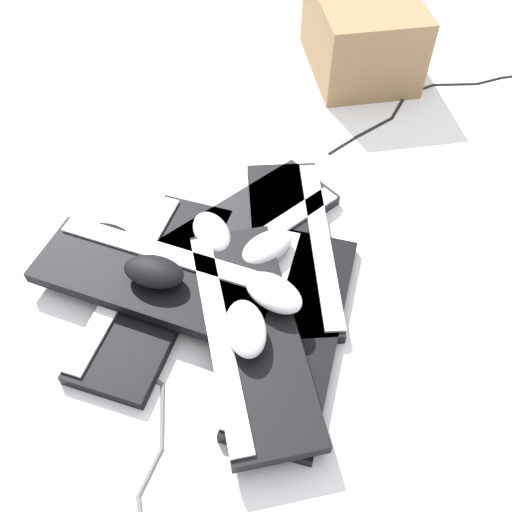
{
  "coord_description": "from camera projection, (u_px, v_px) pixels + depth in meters",
  "views": [
    {
      "loc": [
        -0.36,
        -0.52,
        0.88
      ],
      "look_at": [
        0.06,
        0.01,
        0.03
      ],
      "focal_mm": 40.0,
      "sensor_mm": 36.0,
      "label": 1
    }
  ],
  "objects": [
    {
      "name": "cable_0",
      "position": [
        453.0,
        90.0,
        1.45
      ],
      "size": [
        0.81,
        0.14,
        0.01
      ],
      "color": "black",
      "rests_on": "ground"
    },
    {
      "name": "keyboard_4",
      "position": [
        250.0,
        333.0,
        0.96
      ],
      "size": [
        0.33,
        0.46,
        0.03
      ],
      "color": "black",
      "rests_on": "keyboard_3"
    },
    {
      "name": "keyboard_0",
      "position": [
        293.0,
        245.0,
        1.12
      ],
      "size": [
        0.38,
        0.45,
        0.03
      ],
      "color": "black",
      "rests_on": "ground"
    },
    {
      "name": "keyboard_5",
      "position": [
        153.0,
        279.0,
        1.03
      ],
      "size": [
        0.35,
        0.45,
        0.03
      ],
      "color": "black",
      "rests_on": "keyboard_2"
    },
    {
      "name": "mouse_2",
      "position": [
        154.0,
        271.0,
        1.0
      ],
      "size": [
        0.12,
        0.13,
        0.04
      ],
      "primitive_type": "ellipsoid",
      "rotation": [
        0.0,
        0.0,
        2.18
      ],
      "color": "black",
      "rests_on": "keyboard_5"
    },
    {
      "name": "keyboard_2",
      "position": [
        154.0,
        288.0,
        1.06
      ],
      "size": [
        0.45,
        0.37,
        0.03
      ],
      "color": "black",
      "rests_on": "ground"
    },
    {
      "name": "mouse_5",
      "position": [
        212.0,
        233.0,
        1.09
      ],
      "size": [
        0.09,
        0.12,
        0.04
      ],
      "primitive_type": "ellipsoid",
      "rotation": [
        0.0,
        0.0,
        1.32
      ],
      "color": "#B7B7BC",
      "rests_on": "keyboard_1"
    },
    {
      "name": "mouse_1",
      "position": [
        103.0,
        237.0,
        1.13
      ],
      "size": [
        0.12,
        0.13,
        0.04
      ],
      "primitive_type": "ellipsoid",
      "rotation": [
        0.0,
        0.0,
        2.31
      ],
      "color": "black",
      "rests_on": "ground"
    },
    {
      "name": "keyboard_1",
      "position": [
        237.0,
        232.0,
        1.14
      ],
      "size": [
        0.44,
        0.16,
        0.03
      ],
      "color": "black",
      "rests_on": "ground"
    },
    {
      "name": "cardboard_box",
      "position": [
        362.0,
        33.0,
        1.44
      ],
      "size": [
        0.37,
        0.39,
        0.2
      ],
      "primitive_type": "cube",
      "rotation": [
        0.0,
        0.0,
        4.2
      ],
      "color": "olive",
      "rests_on": "ground"
    },
    {
      "name": "mouse_3",
      "position": [
        268.0,
        249.0,
        1.07
      ],
      "size": [
        0.11,
        0.07,
        0.04
      ],
      "primitive_type": "ellipsoid",
      "rotation": [
        0.0,
        0.0,
        0.01
      ],
      "color": "#B7B7BC",
      "rests_on": "keyboard_0"
    },
    {
      "name": "mouse_4",
      "position": [
        274.0,
        293.0,
        0.97
      ],
      "size": [
        0.09,
        0.12,
        0.04
      ],
      "primitive_type": "ellipsoid",
      "rotation": [
        0.0,
        0.0,
        4.95
      ],
      "color": "silver",
      "rests_on": "keyboard_4"
    },
    {
      "name": "keyboard_3",
      "position": [
        294.0,
        331.0,
        1.0
      ],
      "size": [
        0.44,
        0.38,
        0.03
      ],
      "color": "black",
      "rests_on": "ground"
    },
    {
      "name": "cable_1",
      "position": [
        164.0,
        496.0,
        0.84
      ],
      "size": [
        0.18,
        0.49,
        0.01
      ],
      "color": "#59595B",
      "rests_on": "ground"
    },
    {
      "name": "mouse_0",
      "position": [
        246.0,
        328.0,
        0.93
      ],
      "size": [
        0.11,
        0.13,
        0.04
      ],
      "primitive_type": "ellipsoid",
      "rotation": [
        0.0,
        0.0,
        1.07
      ],
      "color": "silver",
      "rests_on": "keyboard_4"
    },
    {
      "name": "ground_plane",
      "position": [
        234.0,
        285.0,
        1.08
      ],
      "size": [
        3.2,
        3.2,
        0.0
      ],
      "primitive_type": "plane",
      "color": "white"
    }
  ]
}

